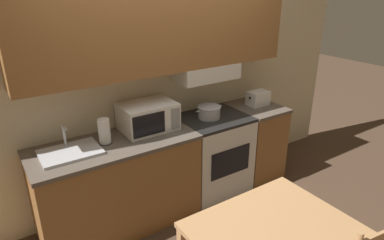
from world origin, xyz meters
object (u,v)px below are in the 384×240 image
cooking_pot (209,112)px  paper_towel_roll (104,131)px  toaster (258,98)px  stove_range (213,154)px  sink_basin (70,152)px  microwave (148,116)px

cooking_pot → paper_towel_roll: size_ratio=1.42×
toaster → paper_towel_roll: 1.82m
stove_range → cooking_pot: size_ratio=2.73×
cooking_pot → sink_basin: size_ratio=0.67×
paper_towel_roll → cooking_pot: bearing=-1.1°
paper_towel_roll → microwave: bearing=8.1°
microwave → paper_towel_roll: (-0.46, -0.06, -0.02)m
stove_range → paper_towel_roll: 1.29m
cooking_pot → toaster: bearing=1.1°
toaster → cooking_pot: bearing=-178.9°
sink_basin → paper_towel_roll: bearing=5.5°
cooking_pot → microwave: bearing=172.7°
microwave → sink_basin: microwave is taller
microwave → sink_basin: 0.78m
stove_range → cooking_pot: (-0.05, 0.01, 0.51)m
microwave → sink_basin: size_ratio=1.06×
cooking_pot → toaster: toaster is taller
microwave → stove_range: bearing=-7.7°
microwave → cooking_pot: bearing=-7.3°
sink_basin → cooking_pot: bearing=0.4°
stove_range → paper_towel_roll: size_ratio=3.87×
toaster → paper_towel_roll: size_ratio=1.11×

